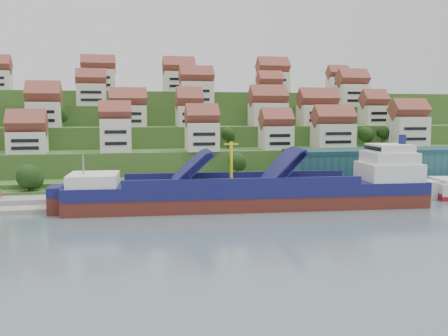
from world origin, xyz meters
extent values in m
plane|color=slate|center=(0.00, 0.00, 0.00)|extent=(300.00, 300.00, 0.00)
cube|color=gray|center=(20.00, 15.00, 1.10)|extent=(180.00, 14.00, 2.20)
cube|color=#2D4C1E|center=(0.00, 86.00, 2.00)|extent=(260.00, 128.00, 4.00)
cube|color=#2D4C1E|center=(0.00, 91.00, 5.50)|extent=(260.00, 118.00, 11.00)
cube|color=#2D4C1E|center=(0.00, 99.00, 9.00)|extent=(260.00, 102.00, 18.00)
cube|color=#2D4C1E|center=(0.00, 107.00, 12.50)|extent=(260.00, 86.00, 25.00)
cube|color=#2D4C1E|center=(0.00, 116.00, 15.50)|extent=(260.00, 68.00, 31.00)
cube|color=beige|center=(-50.68, 38.78, 14.07)|extent=(10.54, 8.57, 6.15)
cube|color=beige|center=(-25.70, 36.87, 15.92)|extent=(8.96, 7.03, 9.85)
cube|color=beige|center=(0.02, 35.13, 15.29)|extent=(9.54, 7.62, 8.58)
cube|color=beige|center=(24.67, 38.11, 14.67)|extent=(9.67, 7.73, 7.34)
cube|color=beige|center=(45.06, 39.48, 14.99)|extent=(12.96, 8.26, 7.98)
cube|color=beige|center=(73.42, 40.17, 16.13)|extent=(12.07, 8.31, 10.26)
cube|color=beige|center=(-47.84, 55.50, 22.01)|extent=(10.35, 8.98, 8.02)
cube|color=beige|center=(-21.28, 56.25, 21.53)|extent=(11.85, 7.90, 7.06)
cube|color=beige|center=(-1.06, 53.16, 21.44)|extent=(8.39, 8.56, 6.87)
cube|color=beige|center=(27.44, 55.50, 22.02)|extent=(12.57, 8.36, 8.05)
cube|color=beige|center=(46.13, 55.17, 21.70)|extent=(13.56, 8.18, 7.41)
cube|color=beige|center=(68.95, 56.04, 21.65)|extent=(8.99, 8.04, 7.29)
cube|color=beige|center=(-33.55, 71.37, 28.92)|extent=(10.18, 7.30, 7.85)
cube|color=beige|center=(4.10, 69.09, 29.51)|extent=(11.88, 7.79, 9.02)
cube|color=beige|center=(32.55, 69.69, 29.13)|extent=(8.95, 7.14, 8.25)
cube|color=beige|center=(67.97, 71.75, 29.45)|extent=(11.66, 8.47, 8.91)
cube|color=beige|center=(-31.33, 87.98, 35.22)|extent=(12.56, 7.51, 8.45)
cube|color=beige|center=(0.14, 88.15, 35.03)|extent=(12.21, 8.15, 8.06)
cube|color=beige|center=(40.25, 89.58, 35.30)|extent=(12.75, 8.73, 8.59)
cube|color=beige|center=(71.49, 92.47, 34.64)|extent=(9.11, 7.05, 7.28)
ellipsoid|color=#1E3B13|center=(8.79, 26.11, 8.53)|extent=(5.11, 5.11, 5.11)
ellipsoid|color=#1E3B13|center=(58.92, 43.11, 15.30)|extent=(5.24, 5.24, 5.24)
ellipsoid|color=#1E3B13|center=(65.37, 43.11, 16.04)|extent=(4.32, 4.32, 4.32)
ellipsoid|color=#1E3B13|center=(10.11, 43.66, 15.77)|extent=(4.38, 4.38, 4.38)
ellipsoid|color=#1E3B13|center=(45.67, 59.83, 23.58)|extent=(4.33, 4.33, 4.33)
ellipsoid|color=#1E3B13|center=(-49.84, 59.38, 21.61)|extent=(4.89, 4.89, 4.89)
ellipsoid|color=#1E3B13|center=(-44.06, 57.97, 22.51)|extent=(5.99, 5.99, 5.99)
ellipsoid|color=#1E3B13|center=(4.92, 73.21, 31.21)|extent=(6.67, 6.67, 6.67)
ellipsoid|color=#1E3B13|center=(34.37, 75.94, 29.58)|extent=(4.51, 4.51, 4.51)
ellipsoid|color=#1E3B13|center=(36.66, 73.97, 29.17)|extent=(4.63, 4.63, 4.63)
ellipsoid|color=#1E3B13|center=(-47.63, 19.00, 6.51)|extent=(6.25, 6.25, 6.25)
ellipsoid|color=#1E3B13|center=(-35.40, 19.00, 5.37)|extent=(3.80, 3.80, 3.80)
cube|color=#1F4F55|center=(52.00, 17.00, 7.20)|extent=(60.00, 15.00, 10.00)
cylinder|color=gray|center=(18.00, 10.00, 6.20)|extent=(0.16, 0.16, 8.00)
cube|color=maroon|center=(18.60, 10.00, 9.80)|extent=(1.20, 0.05, 0.80)
cube|color=#56211A|center=(4.85, -1.45, 1.00)|extent=(85.94, 20.16, 5.46)
cube|color=#161754|center=(4.85, -1.45, 4.69)|extent=(85.95, 20.29, 2.84)
cube|color=silver|center=(-31.05, 1.55, 7.42)|extent=(11.92, 13.31, 2.84)
cube|color=#262628|center=(2.67, -1.27, 6.11)|extent=(55.32, 15.65, 0.33)
cube|color=#161754|center=(-9.29, -0.27, 9.82)|extent=(9.15, 12.69, 7.55)
cube|color=#161754|center=(12.46, -2.09, 9.82)|extent=(8.75, 12.66, 7.98)
cylinder|color=yellow|center=(0.50, -1.09, 10.92)|extent=(0.83, 0.83, 9.82)
cube|color=silver|center=(39.66, -4.37, 8.19)|extent=(14.09, 13.49, 4.37)
cube|color=silver|center=(39.66, -4.37, 11.68)|extent=(11.81, 12.01, 2.73)
cube|color=silver|center=(39.66, -4.37, 13.97)|extent=(9.52, 10.52, 1.96)
cylinder|color=#161754|center=(42.92, -4.64, 16.05)|extent=(1.89, 1.89, 2.40)
camera|label=1|loc=(-26.71, -114.48, 22.37)|focal=40.00mm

